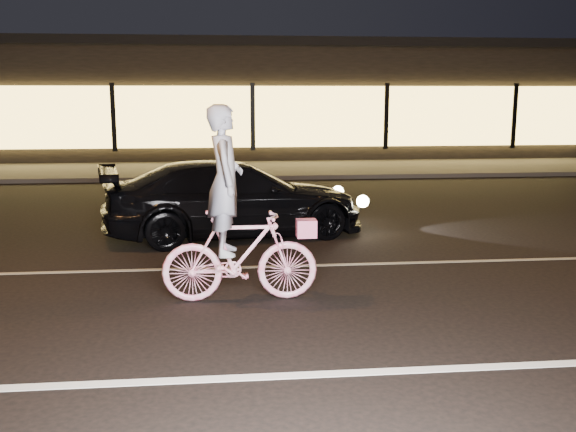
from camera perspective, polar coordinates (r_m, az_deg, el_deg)
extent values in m
plane|color=black|center=(7.04, 2.78, -8.75)|extent=(90.00, 90.00, 0.00)
cube|color=silver|center=(5.67, 5.10, -13.75)|extent=(60.00, 0.12, 0.01)
cube|color=gray|center=(8.93, 0.87, -4.45)|extent=(60.00, 0.10, 0.01)
cube|color=#383533|center=(19.72, -2.86, 4.13)|extent=(30.00, 4.00, 0.12)
cube|color=black|center=(25.58, -3.62, 10.01)|extent=(25.00, 8.00, 4.00)
cube|color=black|center=(25.63, -3.67, 14.60)|extent=(25.40, 8.40, 0.30)
cube|color=#FFCC59|center=(21.49, -3.17, 8.80)|extent=(23.00, 0.15, 2.00)
cube|color=black|center=(21.67, -15.26, 8.46)|extent=(0.15, 0.08, 2.20)
cube|color=black|center=(21.41, -3.16, 8.79)|extent=(0.15, 0.08, 2.20)
cube|color=black|center=(22.09, 8.73, 8.75)|extent=(0.15, 0.08, 2.20)
cube|color=black|center=(23.62, 19.47, 8.39)|extent=(0.15, 0.08, 2.20)
imported|color=#FE3878|center=(7.37, -4.30, -3.52)|extent=(1.78, 0.50, 1.07)
imported|color=white|center=(7.20, -5.62, 3.17)|extent=(0.40, 0.61, 1.68)
cube|color=#E84177|center=(7.36, 1.64, -1.10)|extent=(0.22, 0.18, 0.20)
imported|color=black|center=(10.75, -4.78, 1.54)|extent=(4.60, 2.56, 1.26)
sphere|color=#FFF2BF|center=(11.89, 4.46, 2.19)|extent=(0.21, 0.21, 0.21)
sphere|color=#FFF2BF|center=(10.83, 6.66, 1.30)|extent=(0.21, 0.21, 0.21)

